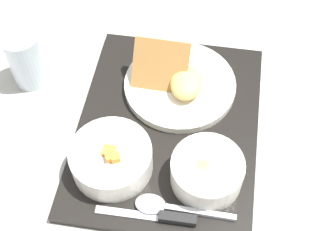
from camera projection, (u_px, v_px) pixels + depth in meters
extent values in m
plane|color=#ADA89E|center=(168.00, 130.00, 0.88)|extent=(4.00, 4.00, 0.00)
cube|color=black|center=(168.00, 127.00, 0.87)|extent=(0.45, 0.37, 0.02)
cylinder|color=silver|center=(111.00, 159.00, 0.79)|extent=(0.14, 0.14, 0.05)
torus|color=silver|center=(110.00, 152.00, 0.77)|extent=(0.14, 0.14, 0.01)
cylinder|color=#9EC67A|center=(125.00, 142.00, 0.79)|extent=(0.05, 0.05, 0.02)
cylinder|color=#9EC67A|center=(114.00, 150.00, 0.78)|extent=(0.06, 0.06, 0.02)
cylinder|color=#9EC67A|center=(107.00, 155.00, 0.77)|extent=(0.06, 0.06, 0.02)
cylinder|color=#9EC67A|center=(93.00, 157.00, 0.77)|extent=(0.05, 0.05, 0.01)
cylinder|color=#9EC67A|center=(109.00, 153.00, 0.78)|extent=(0.05, 0.05, 0.01)
cube|color=orange|center=(110.00, 157.00, 0.76)|extent=(0.02, 0.02, 0.02)
cube|color=orange|center=(116.00, 158.00, 0.76)|extent=(0.02, 0.02, 0.02)
cube|color=orange|center=(109.00, 152.00, 0.77)|extent=(0.02, 0.02, 0.02)
cylinder|color=silver|center=(207.00, 172.00, 0.78)|extent=(0.12, 0.12, 0.05)
torus|color=silver|center=(208.00, 165.00, 0.76)|extent=(0.12, 0.12, 0.01)
cylinder|color=#B29342|center=(207.00, 170.00, 0.77)|extent=(0.11, 0.11, 0.04)
cube|color=#D1B75B|center=(202.00, 166.00, 0.76)|extent=(0.02, 0.02, 0.01)
cylinder|color=silver|center=(179.00, 85.00, 0.91)|extent=(0.22, 0.22, 0.02)
ellipsoid|color=#EFC666|center=(186.00, 83.00, 0.88)|extent=(0.09, 0.07, 0.03)
cube|color=#A37038|center=(160.00, 68.00, 0.88)|extent=(0.09, 0.11, 0.09)
cube|color=silver|center=(127.00, 213.00, 0.76)|extent=(0.03, 0.11, 0.00)
cube|color=black|center=(178.00, 219.00, 0.75)|extent=(0.02, 0.06, 0.02)
ellipsoid|color=silver|center=(150.00, 204.00, 0.77)|extent=(0.04, 0.05, 0.01)
cube|color=silver|center=(201.00, 213.00, 0.76)|extent=(0.02, 0.12, 0.01)
cylinder|color=silver|center=(26.00, 59.00, 0.90)|extent=(0.07, 0.07, 0.12)
cylinder|color=silver|center=(29.00, 66.00, 0.92)|extent=(0.06, 0.06, 0.07)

